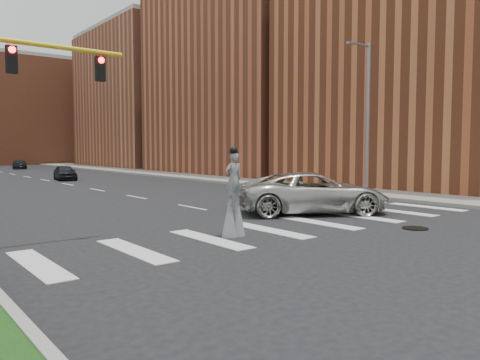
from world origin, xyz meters
The scene contains 12 objects.
ground_plane centered at (0.00, 0.00, 0.00)m, with size 160.00×160.00×0.00m, color black.
sidewalk_right centered at (12.50, 25.00, 0.09)m, with size 5.00×90.00×0.18m, color gray.
manhole centered at (3.00, -2.00, 0.02)m, with size 0.90×0.90×0.04m, color black.
building_near centered at (22.00, 8.00, 11.00)m, with size 16.00×20.00×22.00m, color brown.
building_mid centered at (22.00, 30.00, 12.00)m, with size 16.00×22.00×24.00m, color #9A4C30.
building_far centered at (22.00, 54.00, 10.00)m, with size 16.00×22.00×20.00m, color #A1583B.
building_backdrop centered at (6.00, 78.00, 9.00)m, with size 26.00×14.00×18.00m, color #9A4C30.
streetlight centered at (10.90, 6.00, 4.90)m, with size 2.05×0.20×9.00m.
stilt_performer centered at (-2.93, 0.94, 1.14)m, with size 0.84×0.53×2.93m.
suv_crossing centered at (3.09, 3.00, 0.91)m, with size 3.02×6.55×1.82m, color #AFACA5.
car_near centered at (1.48, 31.18, 0.68)m, with size 1.60×3.98×1.36m, color black.
car_far centered at (3.80, 56.99, 0.61)m, with size 1.71×4.21×1.22m, color black.
Camera 1 is at (-12.18, -11.02, 2.90)m, focal length 35.00 mm.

